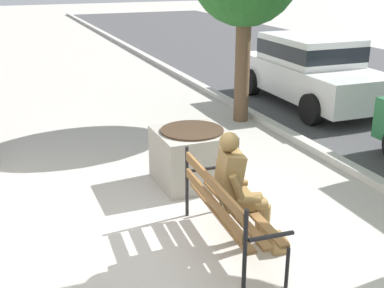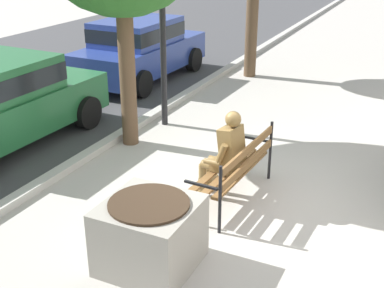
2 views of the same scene
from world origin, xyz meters
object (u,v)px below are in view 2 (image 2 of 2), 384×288
at_px(bronze_statue_seated, 223,156).
at_px(parked_car_blue, 140,47).
at_px(park_bench, 237,166).
at_px(concrete_planter, 150,234).

xyz_separation_m(bronze_statue_seated, parked_car_blue, (4.94, 4.34, 0.17)).
relative_size(park_bench, concrete_planter, 1.79).
bearing_deg(concrete_planter, bronze_statue_seated, -4.44).
xyz_separation_m(bronze_statue_seated, concrete_planter, (-1.83, 0.14, -0.26)).
height_order(bronze_statue_seated, concrete_planter, bronze_statue_seated).
bearing_deg(park_bench, parked_car_blue, 42.74).
relative_size(bronze_statue_seated, parked_car_blue, 0.33).
bearing_deg(concrete_planter, parked_car_blue, 31.78).
height_order(bronze_statue_seated, parked_car_blue, parked_car_blue).
relative_size(bronze_statue_seated, concrete_planter, 1.34).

